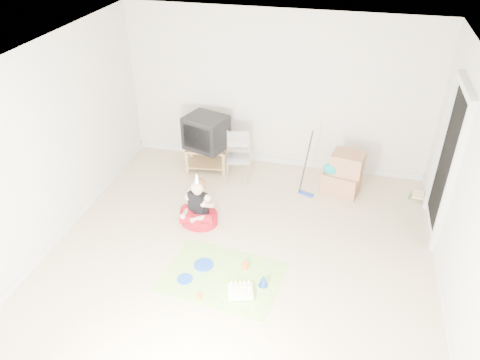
% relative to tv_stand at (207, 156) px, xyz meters
% --- Properties ---
extents(ground, '(5.00, 5.00, 0.00)m').
position_rel_tv_stand_xyz_m(ground, '(1.06, -1.99, -0.25)').
color(ground, beige).
rests_on(ground, ground).
extents(doorway_recess, '(0.02, 0.90, 2.05)m').
position_rel_tv_stand_xyz_m(doorway_recess, '(3.54, -0.79, 0.77)').
color(doorway_recess, black).
rests_on(doorway_recess, ground).
extents(tv_stand, '(0.72, 0.50, 0.42)m').
position_rel_tv_stand_xyz_m(tv_stand, '(0.00, 0.00, 0.00)').
color(tv_stand, '#997445').
rests_on(tv_stand, ground).
extents(crt_tv, '(0.77, 0.69, 0.55)m').
position_rel_tv_stand_xyz_m(crt_tv, '(0.00, 0.00, 0.44)').
color(crt_tv, black).
rests_on(crt_tv, tv_stand).
extents(folding_chair, '(0.44, 0.43, 0.82)m').
position_rel_tv_stand_xyz_m(folding_chair, '(0.58, -0.20, 0.15)').
color(folding_chair, '#95969B').
rests_on(folding_chair, ground).
extents(cardboard_boxes, '(0.63, 0.52, 0.69)m').
position_rel_tv_stand_xyz_m(cardboard_boxes, '(2.26, -0.17, 0.08)').
color(cardboard_boxes, '#A36F4E').
rests_on(cardboard_boxes, ground).
extents(floor_mop, '(0.26, 0.32, 0.98)m').
position_rel_tv_stand_xyz_m(floor_mop, '(1.73, -0.38, 0.01)').
color(floor_mop, '#2245AB').
rests_on(floor_mop, ground).
extents(book_pile, '(0.26, 0.29, 0.08)m').
position_rel_tv_stand_xyz_m(book_pile, '(3.41, -0.05, -0.21)').
color(book_pile, '#2A8051').
rests_on(book_pile, ground).
extents(seated_woman, '(0.73, 0.73, 0.82)m').
position_rel_tv_stand_xyz_m(seated_woman, '(0.32, -1.44, -0.08)').
color(seated_woman, '#AC0F1E').
rests_on(seated_woman, ground).
extents(party_mat, '(1.53, 1.19, 0.01)m').
position_rel_tv_stand_xyz_m(party_mat, '(0.94, -2.45, -0.25)').
color(party_mat, '#F53389').
rests_on(party_mat, ground).
extents(birthday_cake, '(0.35, 0.31, 0.14)m').
position_rel_tv_stand_xyz_m(birthday_cake, '(1.23, -2.68, -0.21)').
color(birthday_cake, white).
rests_on(birthday_cake, party_mat).
extents(blue_plate_near, '(0.33, 0.33, 0.01)m').
position_rel_tv_stand_xyz_m(blue_plate_near, '(0.66, -2.31, -0.24)').
color(blue_plate_near, '#1746B9').
rests_on(blue_plate_near, party_mat).
extents(blue_plate_far, '(0.21, 0.21, 0.01)m').
position_rel_tv_stand_xyz_m(blue_plate_far, '(0.51, -2.60, -0.24)').
color(blue_plate_far, '#1746B9').
rests_on(blue_plate_far, party_mat).
extents(orange_cup_near, '(0.10, 0.10, 0.09)m').
position_rel_tv_stand_xyz_m(orange_cup_near, '(1.19, -2.24, -0.20)').
color(orange_cup_near, orange).
rests_on(orange_cup_near, party_mat).
extents(orange_cup_far, '(0.08, 0.08, 0.07)m').
position_rel_tv_stand_xyz_m(orange_cup_far, '(0.78, -2.86, -0.21)').
color(orange_cup_far, orange).
rests_on(orange_cup_far, party_mat).
extents(blue_party_hat, '(0.12, 0.12, 0.17)m').
position_rel_tv_stand_xyz_m(blue_party_hat, '(1.47, -2.48, -0.16)').
color(blue_party_hat, blue).
rests_on(blue_party_hat, party_mat).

